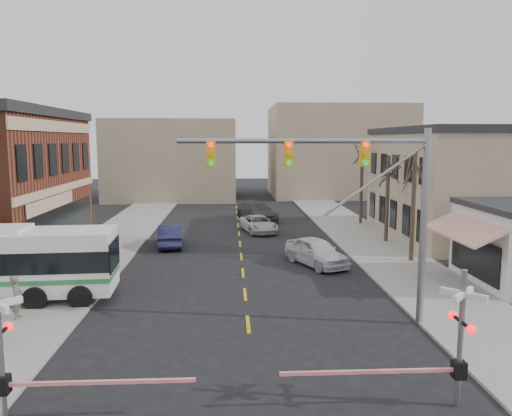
{
  "coord_description": "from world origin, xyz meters",
  "views": [
    {
      "loc": [
        -0.71,
        -17.66,
        7.55
      ],
      "look_at": [
        0.84,
        11.76,
        3.5
      ],
      "focal_mm": 35.0,
      "sensor_mm": 36.0,
      "label": 1
    }
  ],
  "objects": [
    {
      "name": "car_a",
      "position": [
        4.47,
        11.56,
        0.84
      ],
      "size": [
        3.8,
        5.3,
        1.68
      ],
      "primitive_type": "imported",
      "rotation": [
        0.0,
        0.0,
        0.42
      ],
      "color": "silver",
      "rests_on": "ground"
    },
    {
      "name": "pedestrian_far",
      "position": [
        -11.5,
        7.95,
        1.03
      ],
      "size": [
        1.12,
        1.11,
        1.83
      ],
      "primitive_type": "imported",
      "rotation": [
        0.0,
        0.0,
        0.73
      ],
      "color": "#333E5A",
      "rests_on": "sidewalk_west"
    },
    {
      "name": "sidewalk_west",
      "position": [
        -9.5,
        20.0,
        0.06
      ],
      "size": [
        5.0,
        60.0,
        0.12
      ],
      "primitive_type": "cube",
      "color": "gray",
      "rests_on": "ground"
    },
    {
      "name": "tree_east_c",
      "position": [
        11.0,
        26.0,
        3.72
      ],
      "size": [
        0.28,
        0.28,
        7.2
      ],
      "color": "#382B21",
      "rests_on": "sidewalk_east"
    },
    {
      "name": "traffic_signal_mast",
      "position": [
        4.34,
        1.73,
        5.74
      ],
      "size": [
        9.94,
        0.3,
        8.0
      ],
      "color": "gray",
      "rests_on": "ground"
    },
    {
      "name": "pedestrian_near",
      "position": [
        -9.62,
        2.91,
        1.04
      ],
      "size": [
        0.54,
        0.73,
        1.84
      ],
      "primitive_type": "imported",
      "rotation": [
        0.0,
        0.0,
        1.73
      ],
      "color": "#62564F",
      "rests_on": "sidewalk_west"
    },
    {
      "name": "car_c",
      "position": [
        1.61,
        22.63,
        0.68
      ],
      "size": [
        3.34,
        5.27,
        1.35
      ],
      "primitive_type": "imported",
      "rotation": [
        0.0,
        0.0,
        0.24
      ],
      "color": "#B9B9B9",
      "rests_on": "ground"
    },
    {
      "name": "rr_crossing_west",
      "position": [
        -6.35,
        -4.87,
        1.97
      ],
      "size": [
        5.6,
        1.36,
        4.0
      ],
      "color": "gray",
      "rests_on": "ground"
    },
    {
      "name": "tree_east_a",
      "position": [
        10.5,
        12.0,
        3.5
      ],
      "size": [
        0.28,
        0.28,
        6.75
      ],
      "color": "#382B21",
      "rests_on": "sidewalk_east"
    },
    {
      "name": "rr_crossing_east",
      "position": [
        5.3,
        -4.64,
        1.97
      ],
      "size": [
        5.6,
        1.36,
        4.0
      ],
      "color": "gray",
      "rests_on": "ground"
    },
    {
      "name": "ground",
      "position": [
        0.0,
        0.0,
        0.0
      ],
      "size": [
        160.0,
        160.0,
        0.0
      ],
      "primitive_type": "plane",
      "color": "black",
      "rests_on": "ground"
    },
    {
      "name": "tree_east_b",
      "position": [
        10.8,
        18.0,
        3.27
      ],
      "size": [
        0.28,
        0.28,
        6.3
      ],
      "color": "#382B21",
      "rests_on": "sidewalk_east"
    },
    {
      "name": "sidewalk_east",
      "position": [
        9.5,
        20.0,
        0.06
      ],
      "size": [
        5.0,
        60.0,
        0.12
      ],
      "primitive_type": "cube",
      "color": "gray",
      "rests_on": "ground"
    },
    {
      "name": "car_b",
      "position": [
        -5.0,
        17.43,
        0.77
      ],
      "size": [
        2.19,
        4.85,
        1.54
      ],
      "primitive_type": "imported",
      "rotation": [
        0.0,
        0.0,
        3.26
      ],
      "color": "#191A3F",
      "rests_on": "ground"
    },
    {
      "name": "car_d",
      "position": [
        1.83,
        28.58,
        0.84
      ],
      "size": [
        4.3,
        6.25,
        1.68
      ],
      "primitive_type": "imported",
      "rotation": [
        0.0,
        0.0,
        0.37
      ],
      "color": "#3E3F43",
      "rests_on": "ground"
    }
  ]
}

